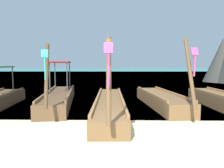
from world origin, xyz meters
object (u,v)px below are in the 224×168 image
Objects in this scene: longtail_boat_pink_ribbon at (161,100)px; longtail_boat_green_ribbon at (221,101)px; longtail_boat_turquoise_ribbon at (59,97)px; longtail_boat_violet_ribbon at (110,104)px.

longtail_boat_pink_ribbon is 1.05× the size of longtail_boat_green_ribbon.
longtail_boat_pink_ribbon reaches higher than longtail_boat_green_ribbon.
longtail_boat_violet_ribbon is at bearing -29.55° from longtail_boat_turquoise_ribbon.
longtail_boat_green_ribbon is (2.61, -0.31, 0.01)m from longtail_boat_pink_ribbon.
longtail_boat_pink_ribbon is at bearing -4.27° from longtail_boat_turquoise_ribbon.
longtail_boat_green_ribbon reaches higher than longtail_boat_turquoise_ribbon.
longtail_boat_turquoise_ribbon is 1.21× the size of longtail_boat_green_ribbon.
longtail_boat_turquoise_ribbon is 4.80m from longtail_boat_pink_ribbon.
longtail_boat_green_ribbon is (7.39, -0.66, -0.03)m from longtail_boat_turquoise_ribbon.
longtail_boat_pink_ribbon is 2.62m from longtail_boat_green_ribbon.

